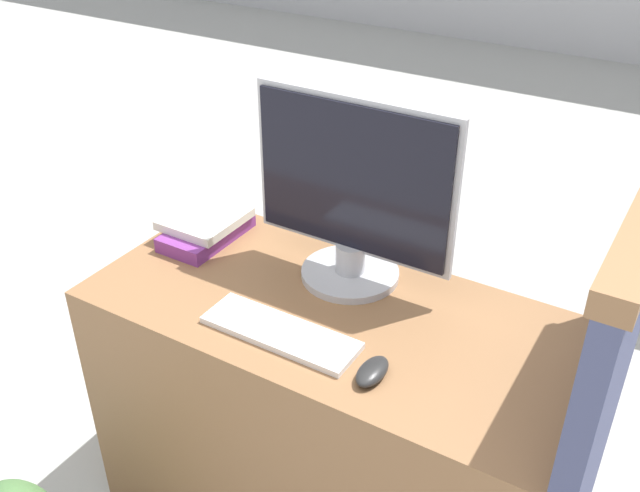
{
  "coord_description": "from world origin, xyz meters",
  "views": [
    {
      "loc": [
        0.71,
        -0.93,
        1.8
      ],
      "look_at": [
        -0.01,
        0.26,
        0.95
      ],
      "focal_mm": 40.0,
      "sensor_mm": 36.0,
      "label": 1
    }
  ],
  "objects_px": {
    "book_stack": "(206,227)",
    "keyboard": "(280,333)",
    "monitor": "(352,196)",
    "mouse": "(372,371)"
  },
  "relations": [
    {
      "from": "book_stack",
      "to": "keyboard",
      "type": "bearing_deg",
      "value": -31.38
    },
    {
      "from": "monitor",
      "to": "keyboard",
      "type": "xyz_separation_m",
      "value": [
        -0.02,
        -0.3,
        -0.23
      ]
    },
    {
      "from": "keyboard",
      "to": "mouse",
      "type": "bearing_deg",
      "value": -3.78
    },
    {
      "from": "mouse",
      "to": "monitor",
      "type": "bearing_deg",
      "value": 126.0
    },
    {
      "from": "keyboard",
      "to": "book_stack",
      "type": "relative_size",
      "value": 1.42
    },
    {
      "from": "book_stack",
      "to": "mouse",
      "type": "bearing_deg",
      "value": -22.33
    },
    {
      "from": "monitor",
      "to": "mouse",
      "type": "bearing_deg",
      "value": -54.0
    },
    {
      "from": "monitor",
      "to": "keyboard",
      "type": "relative_size",
      "value": 1.42
    },
    {
      "from": "keyboard",
      "to": "mouse",
      "type": "relative_size",
      "value": 3.53
    },
    {
      "from": "monitor",
      "to": "mouse",
      "type": "relative_size",
      "value": 5.0
    }
  ]
}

